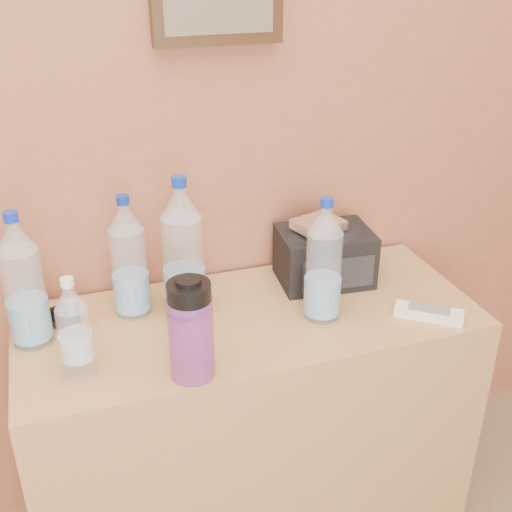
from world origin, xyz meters
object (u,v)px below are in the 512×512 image
Objects in this scene: pet_large_b at (129,263)px; pet_large_d at (324,266)px; pet_large_c at (183,256)px; toiletry_bag at (325,253)px; dresser at (251,425)px; nalgene_bottle at (191,329)px; pet_large_a at (24,287)px; ac_remote at (429,313)px; pet_small at (75,333)px; foil_packet at (318,225)px; sunglasses at (45,318)px.

pet_large_d is (0.42, -0.16, 0.00)m from pet_large_b.
toiletry_bag is at bearing 6.45° from pet_large_c.
pet_large_c is at bearing -168.32° from toiletry_bag.
nalgene_bottle is (-0.18, -0.18, 0.45)m from dresser.
nalgene_bottle is (-0.34, -0.12, -0.02)m from pet_large_d.
pet_large_a is at bearing 170.41° from pet_large_d.
dresser is 0.55m from ac_remote.
dresser is at bearing 13.65° from pet_small.
foil_packet is (-0.19, 0.23, 0.16)m from ac_remote.
pet_large_c is at bearing 158.48° from pet_large_d.
ac_remote is at bearing -19.72° from dresser.
sunglasses is (-0.28, 0.29, -0.09)m from nalgene_bottle.
pet_large_a is 2.01× the size of sunglasses.
pet_large_c is at bearing 155.93° from dresser.
pet_small is at bearing -157.10° from toiletry_bag.
pet_large_a is at bearing 143.25° from nalgene_bottle.
pet_large_c is 0.32m from pet_large_d.
pet_large_c is at bearing 1.37° from pet_large_a.
toiletry_bag is at bearing 64.32° from pet_large_d.
pet_large_b is at bearing -163.30° from ac_remote.
pet_large_c reaches higher than pet_large_d.
pet_large_d reaches higher than sunglasses.
pet_large_c is 2.22× the size of sunglasses.
toiletry_bag reaches higher than dresser.
dresser is at bearing -162.36° from ac_remote.
ac_remote is 0.68× the size of toiletry_bag.
nalgene_bottle is at bearing -74.56° from pet_large_b.
pet_large_a is 1.04× the size of pet_large_d.
pet_large_c is 1.48× the size of toiletry_bag.
foil_packet is at bearing -144.34° from toiletry_bag.
ac_remote is (0.24, -0.09, -0.12)m from pet_large_d.
pet_large_d reaches higher than foil_packet.
ac_remote is at bearing -50.50° from foil_packet.
pet_large_c reaches higher than nalgene_bottle.
pet_large_c is (-0.14, 0.06, 0.49)m from dresser.
ac_remote reaches higher than dresser.
pet_large_b is (-0.26, 0.11, 0.48)m from dresser.
pet_large_d is 1.34× the size of nalgene_bottle.
pet_large_c is 3.09× the size of foil_packet.
foil_packet is (0.67, -0.02, 0.15)m from sunglasses.
pet_small is at bearing -125.03° from pet_large_b.
pet_small reaches higher than dresser.
ac_remote is 1.43× the size of foil_packet.
sunglasses is at bearing 134.08° from nalgene_bottle.
nalgene_bottle reaches higher than foil_packet.
dresser is at bearing 43.94° from nalgene_bottle.
pet_large_a is at bearing -170.76° from toiletry_bag.
pet_large_a reaches higher than toiletry_bag.
sunglasses is at bearing 177.96° from foil_packet.
toiletry_bag is (0.38, 0.04, -0.07)m from pet_large_c.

